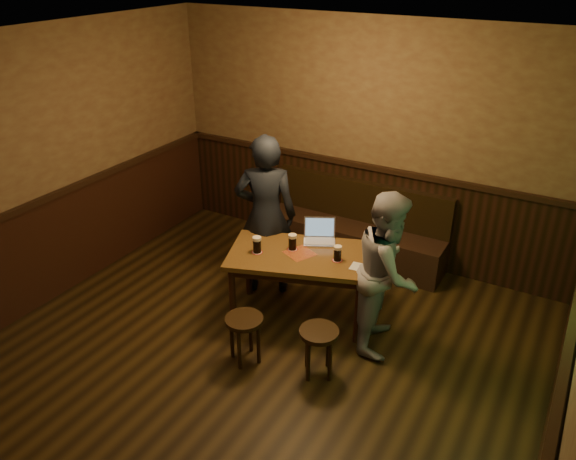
% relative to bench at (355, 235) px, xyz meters
% --- Properties ---
extents(room, '(5.04, 6.04, 2.84)m').
position_rel_bench_xyz_m(room, '(-0.02, -2.53, 0.89)').
color(room, black).
rests_on(room, ground).
extents(bench, '(2.20, 0.50, 0.95)m').
position_rel_bench_xyz_m(bench, '(0.00, 0.00, 0.00)').
color(bench, black).
rests_on(bench, ground).
extents(pub_table, '(1.57, 1.20, 0.75)m').
position_rel_bench_xyz_m(pub_table, '(-0.00, -1.40, 0.33)').
color(pub_table, brown).
rests_on(pub_table, ground).
extents(stool_left, '(0.41, 0.41, 0.47)m').
position_rel_bench_xyz_m(stool_left, '(-0.10, -2.25, 0.06)').
color(stool_left, black).
rests_on(stool_left, ground).
extents(stool_right, '(0.42, 0.42, 0.47)m').
position_rel_bench_xyz_m(stool_right, '(0.57, -2.08, 0.07)').
color(stool_right, black).
rests_on(stool_right, ground).
extents(pint_left, '(0.11, 0.11, 0.17)m').
position_rel_bench_xyz_m(pint_left, '(-0.37, -1.59, 0.52)').
color(pint_left, maroon).
rests_on(pint_left, pub_table).
extents(pint_mid, '(0.11, 0.11, 0.17)m').
position_rel_bench_xyz_m(pint_mid, '(-0.10, -1.36, 0.51)').
color(pint_mid, maroon).
rests_on(pint_mid, pub_table).
extents(pint_right, '(0.10, 0.10, 0.16)m').
position_rel_bench_xyz_m(pint_right, '(0.38, -1.34, 0.51)').
color(pint_right, maroon).
rests_on(pint_right, pub_table).
extents(laptop, '(0.40, 0.37, 0.23)m').
position_rel_bench_xyz_m(laptop, '(0.04, -1.06, 0.49)').
color(laptop, silver).
rests_on(laptop, pub_table).
extents(menu, '(0.23, 0.17, 0.00)m').
position_rel_bench_xyz_m(menu, '(0.64, -1.35, 0.43)').
color(menu, silver).
rests_on(menu, pub_table).
extents(person_suit, '(0.77, 0.68, 1.79)m').
position_rel_bench_xyz_m(person_suit, '(-0.57, -1.11, 0.58)').
color(person_suit, black).
rests_on(person_suit, ground).
extents(person_grey, '(0.73, 0.86, 1.56)m').
position_rel_bench_xyz_m(person_grey, '(0.89, -1.35, 0.47)').
color(person_grey, '#939398').
rests_on(person_grey, ground).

